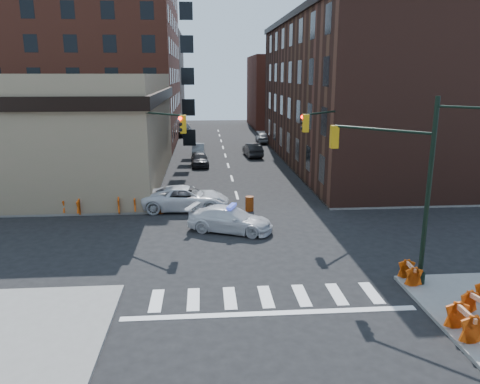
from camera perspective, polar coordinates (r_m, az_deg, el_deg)
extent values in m
plane|color=black|center=(26.12, 1.19, -5.93)|extent=(140.00, 140.00, 0.00)
cube|color=gray|center=(61.38, -24.09, 4.61)|extent=(34.00, 54.50, 0.15)
cube|color=gray|center=(63.20, 19.38, 5.28)|extent=(34.00, 54.50, 0.15)
cube|color=#877259|center=(43.64, -24.14, 7.06)|extent=(22.00, 22.00, 9.00)
cube|color=brown|center=(66.43, -19.26, 16.03)|extent=(25.00, 25.00, 24.00)
cube|color=#45241B|center=(49.43, 14.01, 11.48)|extent=(14.00, 34.00, 14.00)
cube|color=brown|center=(87.46, -13.79, 13.15)|extent=(20.00, 18.00, 16.00)
cube|color=brown|center=(84.08, 6.93, 12.05)|extent=(16.00, 16.00, 12.00)
cylinder|color=black|center=(20.90, 21.95, -0.23)|extent=(0.20, 0.20, 8.00)
cylinder|color=black|center=(22.08, 21.05, -9.70)|extent=(0.44, 0.44, 0.50)
cylinder|color=black|center=(21.27, 16.82, 7.29)|extent=(3.27, 3.27, 0.12)
cube|color=#BF8C0C|center=(22.32, 11.43, 6.61)|extent=(0.35, 0.35, 1.05)
sphere|color=#FF0C05|center=(22.47, 11.75, 7.55)|extent=(0.22, 0.22, 0.22)
sphere|color=black|center=(22.51, 11.71, 6.71)|extent=(0.22, 0.22, 0.22)
sphere|color=black|center=(22.55, 11.66, 5.88)|extent=(0.22, 0.22, 0.22)
cylinder|color=black|center=(20.04, 26.18, 9.23)|extent=(1.91, 1.91, 0.10)
cylinder|color=black|center=(31.38, -12.44, 4.99)|extent=(0.20, 0.20, 8.00)
cylinder|color=black|center=(32.17, -12.09, -1.61)|extent=(0.44, 0.44, 0.50)
cylinder|color=black|center=(29.33, -10.00, 9.41)|extent=(3.27, 3.27, 0.12)
cube|color=#BF8C0C|center=(27.69, -6.94, 8.21)|extent=(0.35, 0.35, 1.05)
sphere|color=#FF0C05|center=(27.51, -7.31, 8.89)|extent=(0.22, 0.22, 0.22)
sphere|color=black|center=(27.54, -7.28, 8.21)|extent=(0.22, 0.22, 0.22)
sphere|color=black|center=(27.57, -7.26, 7.53)|extent=(0.22, 0.22, 0.22)
cylinder|color=black|center=(32.43, 12.19, 5.30)|extent=(0.20, 0.20, 8.00)
cylinder|color=black|center=(33.20, 11.86, -1.11)|extent=(0.44, 0.44, 0.50)
cylinder|color=black|center=(30.20, 10.37, 9.53)|extent=(3.27, 3.27, 0.12)
cube|color=#BF8C0C|center=(28.33, 8.00, 8.31)|extent=(0.35, 0.35, 1.05)
sphere|color=#FF0C05|center=(28.41, 7.64, 9.05)|extent=(0.22, 0.22, 0.22)
sphere|color=black|center=(28.44, 7.62, 8.39)|extent=(0.22, 0.22, 0.22)
sphere|color=black|center=(28.48, 7.60, 7.73)|extent=(0.22, 0.22, 0.22)
cylinder|color=black|center=(51.93, 6.63, 5.75)|extent=(0.24, 0.24, 2.60)
sphere|color=brown|center=(51.67, 6.69, 8.00)|extent=(3.00, 3.00, 3.00)
cylinder|color=black|center=(59.72, 5.16, 6.88)|extent=(0.24, 0.24, 2.60)
sphere|color=brown|center=(59.50, 5.20, 8.84)|extent=(3.00, 3.00, 3.00)
imported|color=silver|center=(27.40, -1.22, -3.36)|extent=(5.41, 3.71, 1.46)
imported|color=silver|center=(31.89, -6.61, -0.75)|extent=(5.97, 2.94, 1.63)
imported|color=black|center=(47.14, -4.93, 4.03)|extent=(1.90, 4.28, 1.43)
imported|color=gray|center=(53.59, -5.11, 5.18)|extent=(1.42, 3.95, 1.30)
imported|color=black|center=(70.94, -7.00, 7.46)|extent=(2.79, 5.76, 1.62)
imported|color=black|center=(52.52, 1.56, 5.16)|extent=(2.00, 4.66, 1.49)
imported|color=gray|center=(63.38, 2.76, 6.69)|extent=(1.92, 4.36, 1.46)
imported|color=black|center=(33.28, -13.71, 0.07)|extent=(0.74, 0.53, 1.90)
imported|color=black|center=(34.36, -20.04, 0.03)|extent=(1.03, 0.88, 1.88)
imported|color=#1D1F2C|center=(36.01, -21.40, 0.35)|extent=(1.05, 0.66, 1.66)
cylinder|color=orange|center=(31.52, 1.16, -1.44)|extent=(0.57, 0.57, 0.99)
cylinder|color=#F03B0B|center=(31.47, -9.71, -1.74)|extent=(0.56, 0.56, 0.92)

